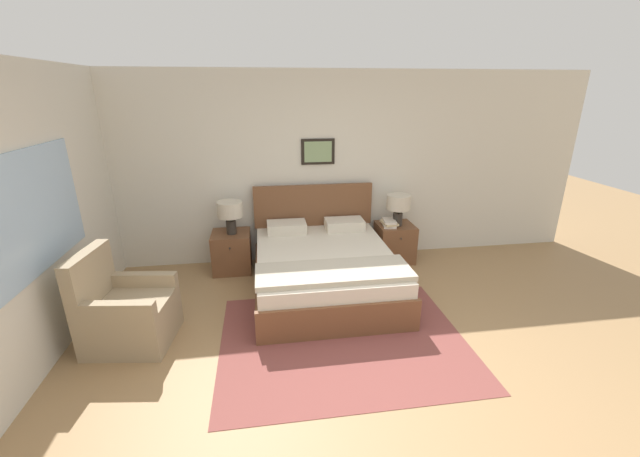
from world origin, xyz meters
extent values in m
plane|color=#99754C|center=(0.00, 0.00, 0.00)|extent=(16.00, 16.00, 0.00)
cube|color=beige|center=(0.00, 2.83, 1.30)|extent=(7.79, 0.06, 2.60)
cube|color=black|center=(0.01, 2.79, 1.55)|extent=(0.46, 0.02, 0.35)
cube|color=gray|center=(0.01, 2.78, 1.55)|extent=(0.37, 0.00, 0.28)
cube|color=beige|center=(-2.73, 1.40, 1.30)|extent=(0.06, 5.20, 2.60)
cube|color=#9EBCDB|center=(-2.68, 1.02, 1.37)|extent=(0.02, 1.50, 1.04)
cube|color=brown|center=(-0.04, 0.71, 0.00)|extent=(2.39, 1.88, 0.01)
cube|color=brown|center=(-0.07, 1.74, 0.14)|extent=(1.65, 2.01, 0.28)
cube|color=brown|center=(-0.07, 0.77, 0.32)|extent=(1.65, 0.06, 0.08)
cube|color=beige|center=(-0.07, 1.74, 0.40)|extent=(1.59, 1.93, 0.24)
cube|color=brown|center=(-0.07, 2.71, 0.81)|extent=(1.65, 0.06, 0.59)
cube|color=#B2A893|center=(-0.07, 1.12, 0.55)|extent=(1.62, 0.56, 0.06)
cube|color=beige|center=(-0.46, 2.48, 0.59)|extent=(0.52, 0.32, 0.14)
cube|color=beige|center=(0.33, 2.48, 0.59)|extent=(0.52, 0.32, 0.14)
cube|color=#998466|center=(-2.08, 1.01, 0.23)|extent=(0.83, 0.77, 0.45)
cube|color=#998466|center=(-2.39, 1.05, 0.70)|extent=(0.21, 0.69, 0.50)
cube|color=#998466|center=(-2.04, 1.30, 0.52)|extent=(0.76, 0.20, 0.14)
cube|color=#998466|center=(-2.12, 0.72, 0.52)|extent=(0.76, 0.20, 0.14)
cube|color=brown|center=(-1.21, 2.51, 0.27)|extent=(0.51, 0.48, 0.54)
sphere|color=#332D28|center=(-1.21, 2.26, 0.42)|extent=(0.02, 0.02, 0.02)
cube|color=brown|center=(1.08, 2.51, 0.27)|extent=(0.51, 0.48, 0.54)
sphere|color=#332D28|center=(1.08, 2.26, 0.42)|extent=(0.02, 0.02, 0.02)
cylinder|color=#2D2823|center=(-1.19, 2.49, 0.63)|extent=(0.13, 0.13, 0.18)
cylinder|color=#2D2823|center=(-1.19, 2.49, 0.75)|extent=(0.02, 0.02, 0.06)
cylinder|color=beige|center=(-1.19, 2.49, 0.88)|extent=(0.33, 0.33, 0.20)
cylinder|color=#2D2823|center=(1.09, 2.49, 0.63)|extent=(0.13, 0.13, 0.18)
cylinder|color=#2D2823|center=(1.09, 2.49, 0.75)|extent=(0.02, 0.02, 0.06)
cylinder|color=beige|center=(1.09, 2.49, 0.88)|extent=(0.33, 0.33, 0.20)
cube|color=silver|center=(0.97, 2.46, 0.56)|extent=(0.21, 0.28, 0.04)
cube|color=beige|center=(0.97, 2.46, 0.59)|extent=(0.20, 0.28, 0.03)
cube|color=silver|center=(0.97, 2.46, 0.62)|extent=(0.19, 0.29, 0.03)
camera|label=1|loc=(-0.75, -2.50, 2.35)|focal=22.00mm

